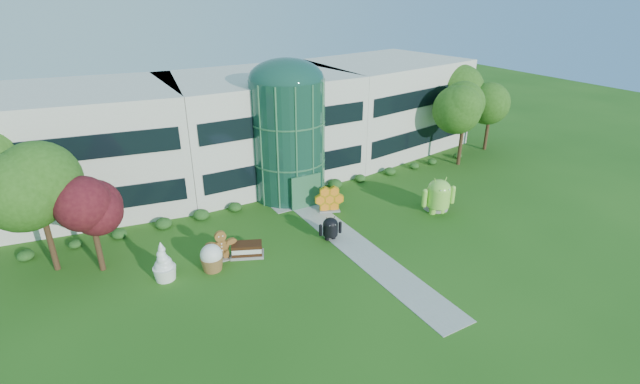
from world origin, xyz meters
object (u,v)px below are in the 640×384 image
donut (437,194)px  gingerbread (221,245)px  android_green (439,194)px  android_black (330,227)px

donut → gingerbread: 17.53m
android_green → android_black: size_ratio=1.68×
android_green → gingerbread: android_green is taller
android_black → donut: donut is taller
android_black → gingerbread: 7.63m
android_green → android_black: android_green is taller
android_green → android_black: (-9.49, 0.66, -0.67)m
donut → gingerbread: size_ratio=1.11×
android_green → donut: android_green is taller
android_black → donut: (9.97, 0.02, 0.29)m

